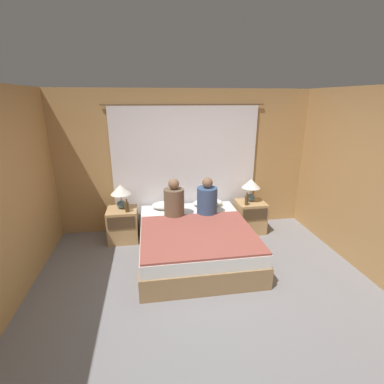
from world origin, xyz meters
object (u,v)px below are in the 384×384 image
at_px(person_right_in_bed, 207,199).
at_px(beer_bottle_on_left_stand, 127,207).
at_px(beer_bottle_on_right_stand, 247,200).
at_px(nightstand_right, 250,216).
at_px(nightstand_left, 123,225).
at_px(lamp_left, 121,192).
at_px(pillow_right, 208,203).
at_px(lamp_right, 251,186).
at_px(person_left_in_bed, 174,201).
at_px(pillow_left, 167,205).
at_px(bed, 195,241).

distance_m(person_right_in_bed, beer_bottle_on_left_stand, 1.32).
bearing_deg(beer_bottle_on_right_stand, nightstand_right, 42.00).
xyz_separation_m(nightstand_left, nightstand_right, (2.27, 0.00, 0.00)).
bearing_deg(beer_bottle_on_right_stand, person_right_in_bed, -171.27).
xyz_separation_m(nightstand_right, lamp_left, (-2.27, 0.06, 0.57)).
bearing_deg(pillow_right, lamp_left, -177.75).
height_order(lamp_left, pillow_right, lamp_left).
height_order(lamp_right, beer_bottle_on_right_stand, lamp_right).
distance_m(nightstand_left, nightstand_right, 2.27).
height_order(person_right_in_bed, beer_bottle_on_right_stand, person_right_in_bed).
distance_m(lamp_right, beer_bottle_on_left_stand, 2.19).
xyz_separation_m(person_left_in_bed, person_right_in_bed, (0.55, 0.00, -0.00)).
bearing_deg(person_right_in_bed, person_left_in_bed, 180.00).
bearing_deg(pillow_left, person_right_in_bed, -28.77).
distance_m(nightstand_left, lamp_right, 2.34).
height_order(lamp_left, beer_bottle_on_right_stand, lamp_left).
bearing_deg(nightstand_left, beer_bottle_on_right_stand, -3.23).
relative_size(pillow_left, person_right_in_bed, 0.84).
bearing_deg(nightstand_left, person_left_in_bed, -15.05).
xyz_separation_m(lamp_left, beer_bottle_on_right_stand, (2.14, -0.18, -0.20)).
xyz_separation_m(nightstand_left, lamp_right, (2.27, 0.06, 0.57)).
bearing_deg(lamp_right, beer_bottle_on_left_stand, -175.19).
xyz_separation_m(person_left_in_bed, beer_bottle_on_left_stand, (-0.76, 0.11, -0.10)).
relative_size(pillow_left, person_left_in_bed, 0.84).
height_order(pillow_right, person_left_in_bed, person_left_in_bed).
xyz_separation_m(pillow_left, beer_bottle_on_left_stand, (-0.67, -0.24, 0.10)).
xyz_separation_m(bed, pillow_left, (-0.37, 0.80, 0.31)).
distance_m(nightstand_right, lamp_left, 2.34).
relative_size(lamp_right, beer_bottle_on_left_stand, 1.84).
bearing_deg(lamp_right, nightstand_left, -178.43).
bearing_deg(pillow_right, lamp_right, -4.40).
relative_size(person_left_in_bed, beer_bottle_on_right_stand, 2.82).
bearing_deg(nightstand_left, lamp_left, 90.00).
distance_m(nightstand_left, beer_bottle_on_right_stand, 2.17).
distance_m(nightstand_left, person_right_in_bed, 1.50).
xyz_separation_m(person_right_in_bed, beer_bottle_on_right_stand, (0.73, 0.11, -0.10)).
xyz_separation_m(nightstand_right, beer_bottle_on_right_stand, (-0.13, -0.12, 0.37)).
relative_size(bed, nightstand_right, 3.50).
distance_m(pillow_right, person_right_in_bed, 0.42).
xyz_separation_m(lamp_left, pillow_right, (1.50, 0.06, -0.30)).
height_order(bed, person_left_in_bed, person_left_in_bed).
bearing_deg(lamp_left, person_right_in_bed, -11.78).
bearing_deg(pillow_left, beer_bottle_on_right_stand, -10.01).
relative_size(pillow_left, beer_bottle_on_left_stand, 2.39).
xyz_separation_m(nightstand_right, person_right_in_bed, (-0.86, -0.23, 0.47)).
distance_m(pillow_left, person_right_in_bed, 0.76).
height_order(person_right_in_bed, beer_bottle_on_left_stand, person_right_in_bed).
xyz_separation_m(lamp_left, person_right_in_bed, (1.41, -0.29, -0.10)).
xyz_separation_m(nightstand_left, person_right_in_bed, (1.41, -0.23, 0.47)).
xyz_separation_m(lamp_right, beer_bottle_on_right_stand, (-0.13, -0.18, -0.20)).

